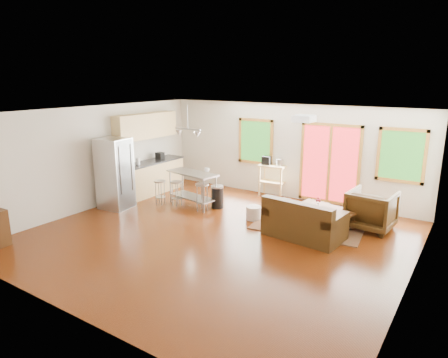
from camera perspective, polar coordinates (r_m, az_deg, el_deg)
The scene contains 27 objects.
floor at distance 8.56m, azimuth -1.12°, elevation -8.30°, with size 7.50×7.00×0.02m, color #3A1504.
ceiling at distance 7.93m, azimuth -1.21°, elevation 9.47°, with size 7.50×7.00×0.02m, color silver.
back_wall at distance 11.15m, azimuth 9.14°, elevation 3.91°, with size 7.50×0.02×2.60m, color beige.
left_wall at distance 10.68m, azimuth -18.04°, elevation 2.93°, with size 0.02×7.00×2.60m, color beige.
right_wall at distance 6.84m, azimuth 25.86°, elevation -4.00°, with size 0.02×7.00×2.60m, color beige.
front_wall at distance 5.74m, azimuth -21.58°, elevation -6.90°, with size 7.50×0.02×2.60m, color beige.
window_left at distance 11.51m, azimuth 4.52°, elevation 5.38°, with size 1.10×0.05×1.30m.
french_doors at distance 10.71m, azimuth 14.83°, elevation 2.10°, with size 1.60×0.05×2.10m.
window_right at distance 10.24m, azimuth 24.00°, elevation 3.07°, with size 1.10×0.05×1.30m.
rug at distance 9.45m, azimuth 12.18°, elevation -6.25°, with size 2.37×1.82×0.02m, color #435730.
loveseat at distance 8.55m, azimuth 11.24°, elevation -6.10°, with size 1.68×1.07×0.85m.
coffee_table at distance 9.19m, azimuth 14.80°, elevation -4.53°, with size 1.22×0.85×0.45m.
armchair at distance 9.39m, azimuth 20.33°, elevation -3.92°, with size 0.94×0.88×0.97m, color black.
ottoman at distance 9.75m, azimuth 12.60°, elevation -4.51°, with size 0.57×0.57×0.38m, color black.
pouf at distance 9.53m, azimuth 4.25°, elevation -4.84°, with size 0.36×0.36×0.31m, color beige.
vase at distance 9.11m, azimuth 13.27°, elevation -3.78°, with size 0.23×0.24×0.30m.
cabinets at distance 11.68m, azimuth -10.57°, elevation 2.45°, with size 0.64×2.24×2.30m.
refrigerator at distance 10.54m, azimuth -15.30°, elevation 0.77°, with size 0.82×0.79×1.80m.
island at distance 10.41m, azimuth -4.53°, elevation -0.56°, with size 1.49×0.80×0.90m.
cup at distance 10.13m, azimuth -2.47°, elevation 1.39°, with size 0.13×0.10×0.13m, color silver.
bar_stool_a at distance 10.67m, azimuth -9.14°, elevation -1.08°, with size 0.37×0.37×0.65m.
bar_stool_b at distance 10.50m, azimuth -6.78°, elevation -1.23°, with size 0.38×0.38×0.65m.
bar_stool_c at distance 10.00m, azimuth -3.15°, elevation -1.67°, with size 0.35×0.35×0.71m.
trash_can at distance 10.29m, azimuth -0.96°, elevation -2.54°, with size 0.40×0.40×0.59m.
kitchen_cart at distance 11.27m, azimuth 6.87°, elevation 1.38°, with size 0.78×0.54×1.14m.
ceiling_flush at distance 7.70m, azimuth 11.36°, elevation 8.46°, with size 0.35×0.35×0.12m, color white.
pendant_light at distance 10.33m, azimuth -5.18°, elevation 6.57°, with size 0.80×0.18×0.79m.
Camera 1 is at (4.48, -6.50, 3.28)m, focal length 32.00 mm.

